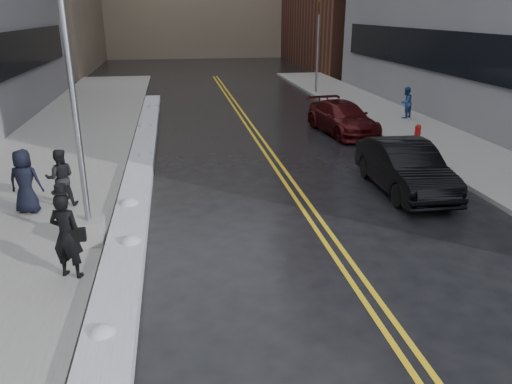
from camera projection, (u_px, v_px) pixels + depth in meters
name	position (u px, v px, depth m)	size (l,w,h in m)	color
ground	(238.00, 278.00, 10.70)	(160.00, 160.00, 0.00)	black
sidewalk_west	(55.00, 158.00, 19.07)	(5.50, 50.00, 0.15)	gray
sidewalk_east	(438.00, 142.00, 21.47)	(4.00, 50.00, 0.15)	gray
lane_line_left	(264.00, 151.00, 20.33)	(0.12, 50.00, 0.01)	gold
lane_line_right	(271.00, 151.00, 20.37)	(0.12, 50.00, 0.01)	gold
snow_ridge	(141.00, 167.00, 17.69)	(0.90, 30.00, 0.34)	silver
lamppost	(79.00, 146.00, 11.18)	(0.65, 0.65, 7.62)	gray
fire_hydrant	(418.00, 132.00, 21.15)	(0.26, 0.26, 0.73)	maroon
traffic_signal	(318.00, 42.00, 33.08)	(0.16, 0.20, 6.00)	gray
pedestrian_fedora	(67.00, 235.00, 10.19)	(0.68, 0.45, 1.87)	black
pedestrian_b	(60.00, 178.00, 14.02)	(0.80, 0.63, 1.65)	black
pedestrian_c	(25.00, 181.00, 13.51)	(0.87, 0.57, 1.79)	black
pedestrian_east	(406.00, 102.00, 25.63)	(0.78, 0.60, 1.59)	navy
car_black	(405.00, 167.00, 15.62)	(1.66, 4.77, 1.57)	black
car_maroon	(342.00, 118.00, 23.10)	(2.00, 4.93, 1.43)	#39090A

